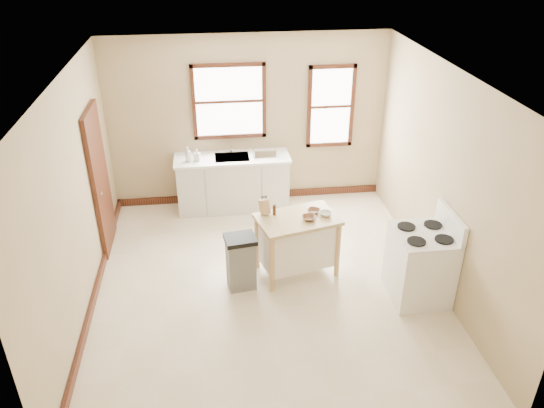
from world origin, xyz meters
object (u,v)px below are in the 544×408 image
at_px(knife_block, 264,207).
at_px(bowl_c, 326,214).
at_px(soap_bottle_b, 197,155).
at_px(kitchen_island, 297,245).
at_px(bowl_b, 314,211).
at_px(trash_bin, 241,262).
at_px(dish_rack, 265,153).
at_px(pepper_grinder, 274,210).
at_px(soap_bottle_a, 188,155).
at_px(bowl_a, 309,218).
at_px(gas_stove, 421,256).

distance_m(knife_block, bowl_c, 0.81).
relative_size(soap_bottle_b, kitchen_island, 0.18).
distance_m(soap_bottle_b, bowl_b, 2.33).
bearing_deg(trash_bin, dish_rack, 67.29).
bearing_deg(pepper_grinder, kitchen_island, -21.48).
relative_size(soap_bottle_b, pepper_grinder, 1.28).
relative_size(dish_rack, trash_bin, 0.50).
xyz_separation_m(soap_bottle_a, dish_rack, (1.22, 0.10, -0.07)).
height_order(kitchen_island, pepper_grinder, pepper_grinder).
bearing_deg(bowl_b, dish_rack, 103.96).
distance_m(pepper_grinder, bowl_c, 0.68).
bearing_deg(trash_bin, pepper_grinder, 27.54).
xyz_separation_m(soap_bottle_a, soap_bottle_b, (0.14, 0.02, -0.02)).
height_order(soap_bottle_b, dish_rack, soap_bottle_b).
bearing_deg(bowl_b, bowl_a, -118.46).
bearing_deg(gas_stove, kitchen_island, 154.22).
relative_size(bowl_a, bowl_b, 1.12).
bearing_deg(knife_block, bowl_c, -43.79).
bearing_deg(bowl_c, bowl_a, -162.32).
relative_size(bowl_b, gas_stove, 0.14).
height_order(kitchen_island, knife_block, knife_block).
bearing_deg(dish_rack, bowl_a, -67.52).
relative_size(kitchen_island, bowl_b, 6.36).
relative_size(bowl_a, bowl_c, 1.13).
distance_m(pepper_grinder, trash_bin, 0.81).
height_order(soap_bottle_b, kitchen_island, soap_bottle_b).
relative_size(knife_block, bowl_a, 1.09).
bearing_deg(bowl_c, trash_bin, -168.00).
bearing_deg(dish_rack, pepper_grinder, -79.93).
bearing_deg(trash_bin, bowl_b, 10.94).
relative_size(kitchen_island, knife_block, 5.22).
height_order(knife_block, bowl_a, knife_block).
bearing_deg(gas_stove, trash_bin, 168.13).
bearing_deg(soap_bottle_b, bowl_a, -39.27).
xyz_separation_m(soap_bottle_b, bowl_c, (1.67, -1.86, -0.14)).
bearing_deg(bowl_b, gas_stove, -34.16).
distance_m(dish_rack, trash_bin, 2.33).
xyz_separation_m(knife_block, bowl_c, (0.79, -0.14, -0.07)).
xyz_separation_m(dish_rack, gas_stove, (1.67, -2.65, -0.37)).
xyz_separation_m(dish_rack, bowl_a, (0.35, -2.01, -0.09)).
relative_size(knife_block, trash_bin, 0.26).
distance_m(knife_block, pepper_grinder, 0.14).
xyz_separation_m(knife_block, bowl_b, (0.66, -0.03, -0.08)).
bearing_deg(pepper_grinder, bowl_c, -8.85).
height_order(dish_rack, bowl_b, dish_rack).
height_order(soap_bottle_b, trash_bin, soap_bottle_b).
bearing_deg(soap_bottle_a, trash_bin, -75.30).
bearing_deg(knife_block, gas_stove, -58.09).
bearing_deg(bowl_c, bowl_b, 140.90).
relative_size(soap_bottle_a, bowl_a, 1.31).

